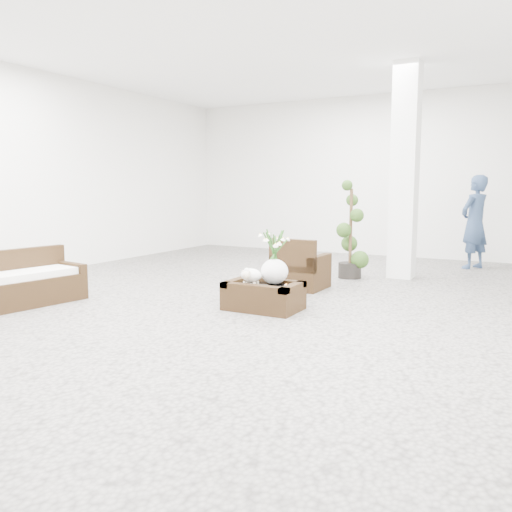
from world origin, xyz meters
The scene contains 10 objects.
ground centered at (0.00, 0.00, 0.00)m, with size 11.00×11.00×0.00m, color gray.
column centered at (1.20, 2.80, 1.75)m, with size 0.40×0.40×3.50m, color white.
coffee_table centered at (0.26, -0.38, 0.16)m, with size 0.90×0.60×0.31m, color #34210F.
sheep_figurine centered at (0.14, -0.48, 0.42)m, with size 0.28×0.23×0.21m, color white.
planter_narcissus centered at (0.36, -0.28, 0.71)m, with size 0.44×0.44×0.80m, color white, non-canonical shape.
tealight centered at (0.56, -0.36, 0.33)m, with size 0.04×0.04×0.03m, color white.
armchair centered at (0.10, 1.12, 0.38)m, with size 0.71×0.69×0.76m, color #34210F.
loveseat centered at (-2.55, -1.54, 0.35)m, with size 1.32×0.63×0.70m, color #34210F.
topiary centered at (0.46, 2.34, 0.79)m, with size 0.42×0.42×1.59m, color #243F14, non-canonical shape.
shopper centered at (2.14, 4.43, 0.86)m, with size 0.63×0.41×1.73m, color navy.
Camera 1 is at (3.21, -6.02, 1.50)m, focal length 36.88 mm.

